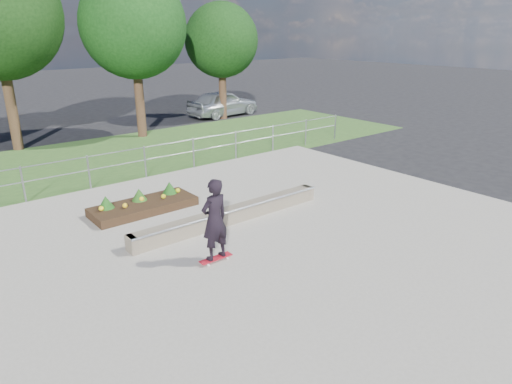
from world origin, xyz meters
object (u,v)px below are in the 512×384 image
at_px(grind_ledge, 232,215).
at_px(skateboarder, 215,220).
at_px(parked_car, 223,103).
at_px(planter_bed, 143,204).

xyz_separation_m(grind_ledge, skateboarder, (-1.63, -1.60, 0.81)).
relative_size(skateboarder, parked_car, 0.42).
bearing_deg(planter_bed, grind_ledge, -57.07).
relative_size(grind_ledge, parked_car, 1.29).
height_order(grind_ledge, planter_bed, planter_bed).
height_order(grind_ledge, skateboarder, skateboarder).
bearing_deg(skateboarder, parked_car, 54.32).
distance_m(skateboarder, parked_car, 19.11).
bearing_deg(planter_bed, parked_car, 46.44).
relative_size(planter_bed, skateboarder, 1.53).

